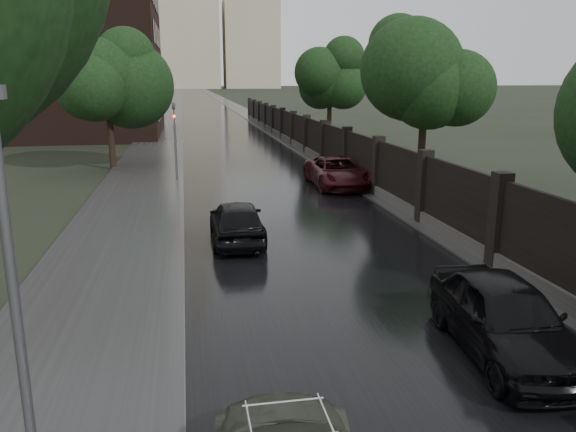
# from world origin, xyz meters

# --- Properties ---
(road) EXTENTS (8.00, 420.00, 0.02)m
(road) POSITION_xyz_m (0.00, 190.00, 0.01)
(road) COLOR black
(road) RESTS_ON ground
(sidewalk_left) EXTENTS (4.00, 420.00, 0.16)m
(sidewalk_left) POSITION_xyz_m (-6.00, 190.00, 0.08)
(sidewalk_left) COLOR #2D2D2D
(sidewalk_left) RESTS_ON ground
(verge_right) EXTENTS (3.00, 420.00, 0.08)m
(verge_right) POSITION_xyz_m (5.50, 190.00, 0.04)
(verge_right) COLOR #2D2D2D
(verge_right) RESTS_ON ground
(fence_right) EXTENTS (0.45, 75.72, 2.70)m
(fence_right) POSITION_xyz_m (4.60, 32.01, 1.01)
(fence_right) COLOR #383533
(fence_right) RESTS_ON ground
(tree_left_far) EXTENTS (4.25, 4.25, 7.39)m
(tree_left_far) POSITION_xyz_m (-8.00, 30.00, 5.24)
(tree_left_far) COLOR black
(tree_left_far) RESTS_ON ground
(tree_right_b) EXTENTS (4.08, 4.08, 7.01)m
(tree_right_b) POSITION_xyz_m (7.50, 22.00, 4.95)
(tree_right_b) COLOR black
(tree_right_b) RESTS_ON ground
(tree_right_c) EXTENTS (4.08, 4.08, 7.01)m
(tree_right_c) POSITION_xyz_m (7.50, 40.00, 4.95)
(tree_right_c) COLOR black
(tree_right_c) RESTS_ON ground
(lamp_post) EXTENTS (0.25, 0.12, 5.11)m
(lamp_post) POSITION_xyz_m (-5.40, 1.50, 2.67)
(lamp_post) COLOR #59595E
(lamp_post) RESTS_ON ground
(traffic_light) EXTENTS (0.16, 0.32, 4.00)m
(traffic_light) POSITION_xyz_m (-4.30, 24.99, 2.40)
(traffic_light) COLOR #59595E
(traffic_light) RESTS_ON ground
(brick_building) EXTENTS (24.00, 18.00, 20.00)m
(brick_building) POSITION_xyz_m (-18.00, 52.00, 10.00)
(brick_building) COLOR black
(brick_building) RESTS_ON ground
(stalinist_tower) EXTENTS (92.00, 30.00, 159.00)m
(stalinist_tower) POSITION_xyz_m (0.00, 300.00, 38.38)
(stalinist_tower) COLOR tan
(stalinist_tower) RESTS_ON ground
(hatchback_left) EXTENTS (1.72, 4.15, 1.41)m
(hatchback_left) POSITION_xyz_m (-2.28, 13.79, 0.70)
(hatchback_left) COLOR black
(hatchback_left) RESTS_ON ground
(car_right_near) EXTENTS (2.17, 4.59, 1.52)m
(car_right_near) POSITION_xyz_m (2.03, 5.30, 0.76)
(car_right_near) COLOR black
(car_right_near) RESTS_ON ground
(car_right_far) EXTENTS (2.46, 5.26, 1.46)m
(car_right_far) POSITION_xyz_m (3.40, 22.43, 0.73)
(car_right_far) COLOR black
(car_right_far) RESTS_ON ground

